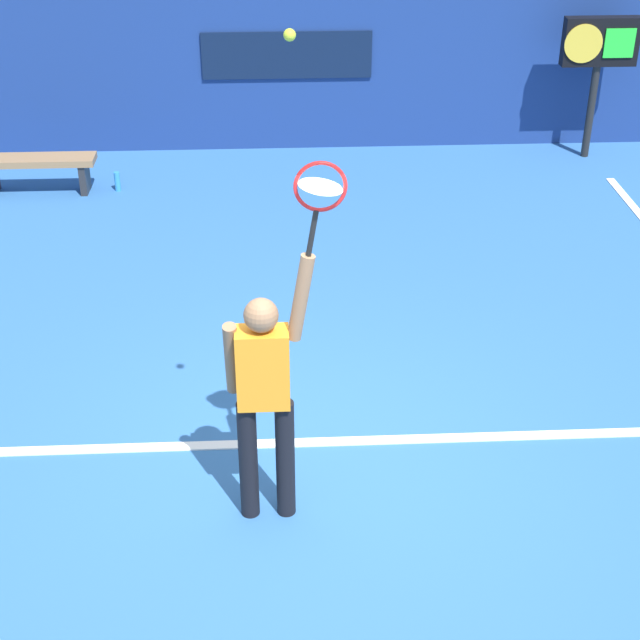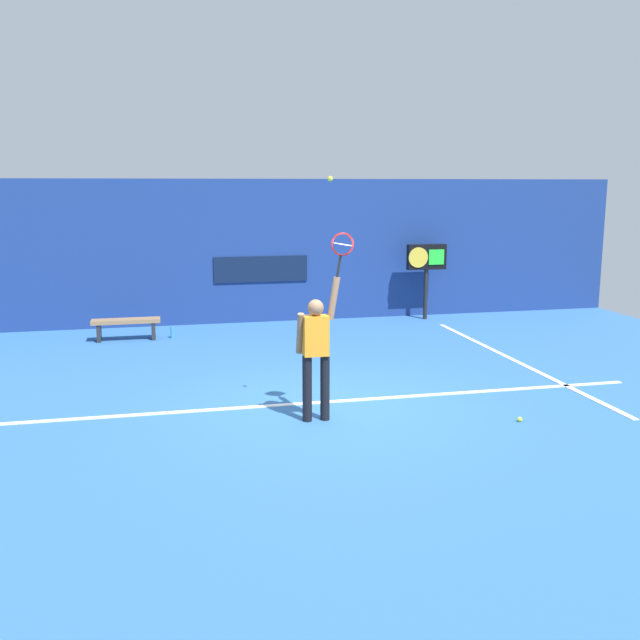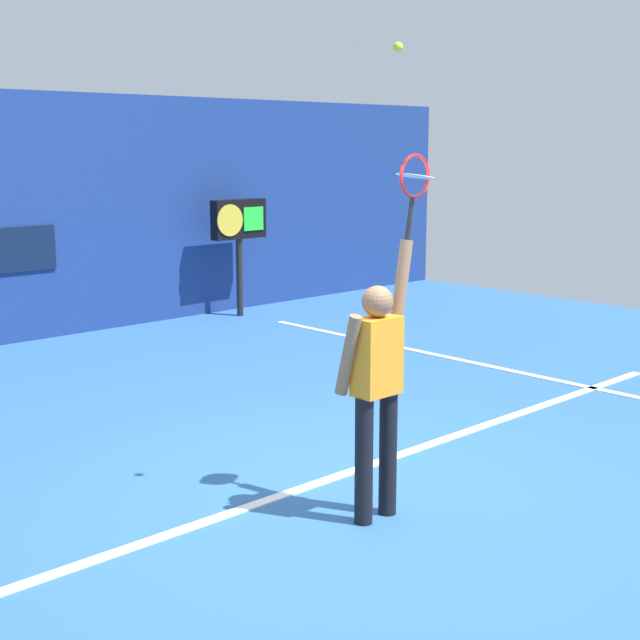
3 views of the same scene
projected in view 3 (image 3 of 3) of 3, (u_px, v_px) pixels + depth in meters
ground_plane at (354, 488)px, 7.15m from camera, size 18.00×18.00×0.00m
court_baseline at (331, 478)px, 7.33m from camera, size 10.00×0.10×0.01m
court_sideline at (466, 361)px, 11.28m from camera, size 0.10×7.00×0.01m
tennis_player at (376, 382)px, 6.38m from camera, size 0.58×0.31×1.99m
tennis_racket at (414, 181)px, 6.36m from camera, size 0.36×0.27×0.62m
tennis_ball at (398, 47)px, 6.11m from camera, size 0.07×0.07×0.07m
scoreboard_clock at (239, 225)px, 14.04m from camera, size 0.96×0.20×1.81m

